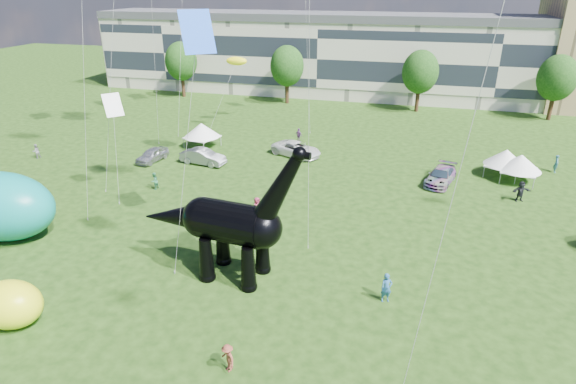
# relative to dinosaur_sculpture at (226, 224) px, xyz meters

# --- Properties ---
(ground) EXTENTS (220.00, 220.00, 0.00)m
(ground) POSITION_rel_dinosaur_sculpture_xyz_m (2.74, -4.99, -3.69)
(ground) COLOR #16330C
(ground) RESTS_ON ground
(terrace_row) EXTENTS (78.00, 11.00, 12.00)m
(terrace_row) POSITION_rel_dinosaur_sculpture_xyz_m (-5.26, 57.01, 2.31)
(terrace_row) COLOR beige
(terrace_row) RESTS_ON ground
(tree_far_left) EXTENTS (5.20, 5.20, 9.44)m
(tree_far_left) POSITION_rel_dinosaur_sculpture_xyz_m (-27.26, 48.01, 2.60)
(tree_far_left) COLOR #382314
(tree_far_left) RESTS_ON ground
(tree_mid_left) EXTENTS (5.20, 5.20, 9.44)m
(tree_mid_left) POSITION_rel_dinosaur_sculpture_xyz_m (-9.26, 48.01, 2.60)
(tree_mid_left) COLOR #382314
(tree_mid_left) RESTS_ON ground
(tree_mid_right) EXTENTS (5.20, 5.20, 9.44)m
(tree_mid_right) POSITION_rel_dinosaur_sculpture_xyz_m (10.74, 48.01, 2.60)
(tree_mid_right) COLOR #382314
(tree_mid_right) RESTS_ON ground
(tree_far_right) EXTENTS (5.20, 5.20, 9.44)m
(tree_far_right) POSITION_rel_dinosaur_sculpture_xyz_m (28.74, 48.01, 2.60)
(tree_far_right) COLOR #382314
(tree_far_right) RESTS_ON ground
(dinosaur_sculpture) EXTENTS (12.00, 3.60, 9.77)m
(dinosaur_sculpture) POSITION_rel_dinosaur_sculpture_xyz_m (0.00, 0.00, 0.00)
(dinosaur_sculpture) COLOR black
(dinosaur_sculpture) RESTS_ON ground
(car_silver) EXTENTS (2.29, 4.42, 1.44)m
(car_silver) POSITION_rel_dinosaur_sculpture_xyz_m (-16.02, 18.12, -2.97)
(car_silver) COLOR silver
(car_silver) RESTS_ON ground
(car_grey) EXTENTS (5.08, 2.34, 1.61)m
(car_grey) POSITION_rel_dinosaur_sculpture_xyz_m (-10.38, 18.79, -2.88)
(car_grey) COLOR slate
(car_grey) RESTS_ON ground
(car_white) EXTENTS (6.28, 4.69, 1.59)m
(car_white) POSITION_rel_dinosaur_sculpture_xyz_m (-1.51, 23.88, -2.90)
(car_white) COLOR silver
(car_white) RESTS_ON ground
(car_dark) EXTENTS (3.41, 5.60, 1.52)m
(car_dark) POSITION_rel_dinosaur_sculpture_xyz_m (13.77, 19.87, -2.93)
(car_dark) COLOR #595960
(car_dark) RESTS_ON ground
(gazebo_near) EXTENTS (4.71, 4.71, 2.74)m
(gazebo_near) POSITION_rel_dinosaur_sculpture_xyz_m (20.98, 22.35, -1.77)
(gazebo_near) COLOR white
(gazebo_near) RESTS_ON ground
(gazebo_far) EXTENTS (5.15, 5.15, 2.78)m
(gazebo_far) POSITION_rel_dinosaur_sculpture_xyz_m (19.80, 23.47, -1.74)
(gazebo_far) COLOR white
(gazebo_far) RESTS_ON ground
(gazebo_left) EXTENTS (5.11, 5.11, 2.86)m
(gazebo_left) POSITION_rel_dinosaur_sculpture_xyz_m (-12.88, 24.07, -1.68)
(gazebo_left) COLOR white
(gazebo_left) RESTS_ON ground
(inflatable_teal) EXTENTS (8.68, 5.87, 5.16)m
(inflatable_teal) POSITION_rel_dinosaur_sculpture_xyz_m (-17.93, 0.21, -1.11)
(inflatable_teal) COLOR #0B8B88
(inflatable_teal) RESTS_ON ground
(inflatable_yellow) EXTENTS (3.90, 3.19, 2.75)m
(inflatable_yellow) POSITION_rel_dinosaur_sculpture_xyz_m (-9.66, -8.05, -2.32)
(inflatable_yellow) COLOR #F7FF1A
(inflatable_yellow) RESTS_ON ground
(visitors) EXTENTS (54.45, 37.92, 1.89)m
(visitors) POSITION_rel_dinosaur_sculpture_xyz_m (3.82, 12.39, -2.82)
(visitors) COLOR #6C3679
(visitors) RESTS_ON ground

